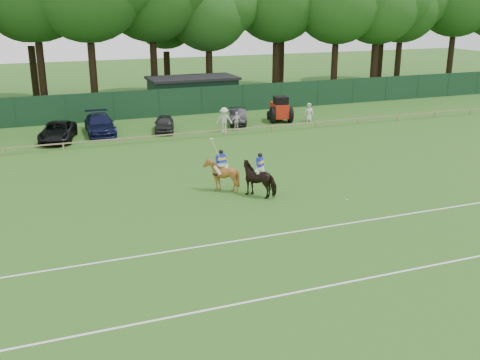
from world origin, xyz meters
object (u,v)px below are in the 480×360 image
suv_black (58,132)px  utility_shed (193,93)px  horse_dark (260,179)px  spectator_left (224,120)px  tractor (280,110)px  spectator_right (309,112)px  horse_chestnut (221,175)px  estate_black (238,116)px  sedan_navy (100,124)px  hatch_grey (164,124)px  spectator_mid (236,121)px  polo_ball (347,200)px

suv_black → utility_shed: 15.97m
horse_dark → suv_black: (-9.24, 16.74, -0.22)m
spectator_left → tractor: bearing=37.3°
horse_dark → spectator_right: 19.97m
horse_chestnut → estate_black: 17.65m
suv_black → sedan_navy: 3.48m
horse_chestnut → utility_shed: size_ratio=0.21×
utility_shed → hatch_grey: bearing=-119.4°
spectator_right → utility_shed: utility_shed is taller
spectator_mid → spectator_right: 7.22m
sedan_navy → estate_black: sedan_navy is taller
sedan_navy → spectator_right: bearing=-3.8°
horse_chestnut → spectator_left: bearing=-119.2°
hatch_grey → utility_shed: (5.01, 8.90, 0.90)m
spectator_mid → spectator_right: (7.13, 1.15, 0.04)m
horse_dark → polo_ball: (3.91, -2.48, -0.87)m
horse_chestnut → spectator_mid: bearing=-122.9°
sedan_navy → polo_ball: (9.90, -20.45, -0.71)m
horse_chestnut → hatch_grey: size_ratio=0.48×
sedan_navy → hatch_grey: bearing=-11.0°
horse_dark → sedan_navy: 18.95m
estate_black → utility_shed: 8.36m
suv_black → hatch_grey: (8.12, 0.14, -0.06)m
spectator_left → spectator_mid: (1.07, 0.11, -0.22)m
estate_black → spectator_mid: (-1.05, -2.44, 0.11)m
suv_black → spectator_left: spectator_left is taller
polo_ball → horse_chestnut: bearing=144.9°
estate_black → spectator_left: 3.33m
horse_dark → suv_black: 19.12m
horse_dark → hatch_grey: bearing=-127.6°
sedan_navy → spectator_mid: size_ratio=3.45×
hatch_grey → spectator_right: size_ratio=2.33×
hatch_grey → estate_black: size_ratio=0.95×
horse_dark → spectator_mid: bearing=-147.5°
spectator_mid → tractor: size_ratio=0.52×
horse_chestnut → hatch_grey: (0.56, 15.44, -0.27)m
estate_black → spectator_left: spectator_left is taller
suv_black → tractor: bearing=14.1°
estate_black → spectator_left: bearing=-110.8°
estate_black → polo_ball: (-1.52, -20.08, -0.60)m
hatch_grey → polo_ball: bearing=-60.6°
estate_black → tractor: 3.76m
horse_dark → estate_black: (5.43, 17.60, -0.27)m
horse_dark → polo_ball: bearing=106.2°
spectator_right → tractor: (-2.37, 0.82, 0.24)m
polo_ball → utility_shed: size_ratio=0.01×
spectator_right → tractor: size_ratio=0.55×
tractor → polo_ball: bearing=-94.3°
tractor → utility_shed: bearing=131.9°
sedan_navy → horse_chestnut: bearing=-73.7°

